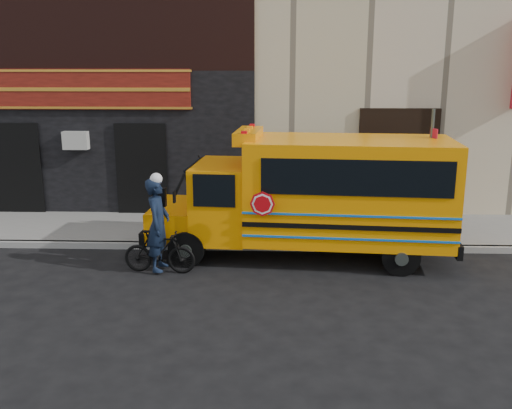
{
  "coord_description": "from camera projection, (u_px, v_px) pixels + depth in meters",
  "views": [
    {
      "loc": [
        0.6,
        -10.41,
        4.4
      ],
      "look_at": [
        0.17,
        1.85,
        1.31
      ],
      "focal_mm": 40.0,
      "sensor_mm": 36.0,
      "label": 1
    }
  ],
  "objects": [
    {
      "name": "cyclist",
      "position": [
        158.0,
        227.0,
        12.05
      ],
      "size": [
        0.53,
        0.76,
        2.0
      ],
      "primitive_type": "imported",
      "rotation": [
        0.0,
        0.0,
        1.5
      ],
      "color": "black",
      "rests_on": "ground"
    },
    {
      "name": "sign_pole",
      "position": [
        429.0,
        177.0,
        12.91
      ],
      "size": [
        0.11,
        0.29,
        3.38
      ],
      "color": "#464E48",
      "rests_on": "ground"
    },
    {
      "name": "sidewalk",
      "position": [
        253.0,
        229.0,
        15.14
      ],
      "size": [
        40.0,
        3.0,
        0.15
      ],
      "primitive_type": "cube",
      "color": "slate",
      "rests_on": "ground"
    },
    {
      "name": "building",
      "position": [
        259.0,
        10.0,
        19.83
      ],
      "size": [
        20.0,
        10.7,
        12.0
      ],
      "color": "#C7B595",
      "rests_on": "sidewalk"
    },
    {
      "name": "ground",
      "position": [
        244.0,
        292.0,
        11.19
      ],
      "size": [
        120.0,
        120.0,
        0.0
      ],
      "primitive_type": "plane",
      "color": "black",
      "rests_on": "ground"
    },
    {
      "name": "school_bus",
      "position": [
        318.0,
        193.0,
        12.84
      ],
      "size": [
        7.04,
        2.67,
        2.92
      ],
      "color": "black",
      "rests_on": "ground"
    },
    {
      "name": "bicycle",
      "position": [
        159.0,
        252.0,
        12.11
      ],
      "size": [
        1.59,
        0.58,
        0.93
      ],
      "primitive_type": "imported",
      "rotation": [
        0.0,
        0.0,
        1.48
      ],
      "color": "black",
      "rests_on": "ground"
    },
    {
      "name": "curb",
      "position": [
        250.0,
        247.0,
        13.69
      ],
      "size": [
        40.0,
        0.2,
        0.15
      ],
      "primitive_type": "cube",
      "color": "gray",
      "rests_on": "ground"
    }
  ]
}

